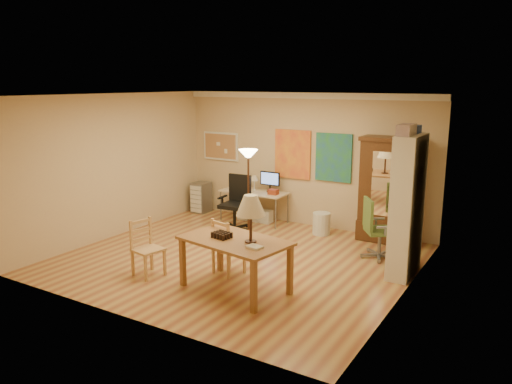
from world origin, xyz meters
The scene contains 16 objects.
floor centered at (0.00, 0.00, 0.00)m, with size 5.50×5.50×0.00m, color #965435.
crown_molding centered at (0.00, 2.46, 2.64)m, with size 5.50×0.08×0.12m, color white.
corkboard centered at (-2.05, 2.47, 1.50)m, with size 0.90×0.04×0.62m, color #AF8152.
art_panel_left centered at (-0.25, 2.47, 1.45)m, with size 0.80×0.04×1.00m, color yellow.
art_panel_right centered at (0.65, 2.47, 1.45)m, with size 0.75×0.04×0.95m, color #266299.
dining_table centered at (0.75, -1.08, 0.90)m, with size 1.64×1.15×1.42m.
ladder_chair_back centered at (0.21, -0.62, 0.41)m, with size 0.49×0.47×0.88m.
ladder_chair_left centered at (-0.80, -1.30, 0.41)m, with size 0.46×0.47×0.87m.
torchiere_lamp centered at (-0.07, 0.46, 1.44)m, with size 0.33×0.33×1.79m.
computer_desk centered at (-0.94, 2.15, 0.40)m, with size 1.43×0.62×1.08m.
office_chair_black centered at (-0.96, 1.39, 0.29)m, with size 0.68×0.68×1.10m.
office_chair_green centered at (1.97, 1.27, 0.27)m, with size 0.65×0.65×1.02m.
drawer_cart centered at (-2.41, 2.18, 0.34)m, with size 0.34×0.41×0.68m.
armoire centered at (1.83, 2.24, 0.84)m, with size 1.06×0.50×1.94m.
bookshelf centered at (2.55, 0.76, 1.07)m, with size 0.32×0.86×2.15m.
wastebin centered at (0.63, 2.01, 0.21)m, with size 0.34×0.34×0.43m, color silver.
Camera 1 is at (4.34, -6.63, 2.90)m, focal length 35.00 mm.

